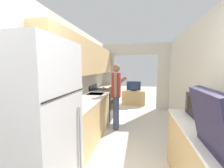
{
  "coord_description": "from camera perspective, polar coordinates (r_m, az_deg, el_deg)",
  "views": [
    {
      "loc": [
        0.17,
        -0.79,
        1.58
      ],
      "look_at": [
        -0.56,
        3.14,
        1.14
      ],
      "focal_mm": 24.0,
      "sensor_mm": 36.0,
      "label": 1
    }
  ],
  "objects": [
    {
      "name": "wall_left",
      "position": [
        3.46,
        -12.83,
        4.93
      ],
      "size": [
        0.38,
        7.45,
        2.5
      ],
      "color": "silver",
      "rests_on": "ground_plane"
    },
    {
      "name": "wall_right",
      "position": [
        2.95,
        32.74,
        -1.2
      ],
      "size": [
        0.06,
        7.45,
        2.5
      ],
      "color": "silver",
      "rests_on": "ground_plane"
    },
    {
      "name": "wall_far_with_doorway",
      "position": [
        5.87,
        8.88,
        4.75
      ],
      "size": [
        2.92,
        0.06,
        2.5
      ],
      "color": "silver",
      "rests_on": "ground_plane"
    },
    {
      "name": "counter_left",
      "position": [
        3.89,
        -6.93,
        -10.65
      ],
      "size": [
        0.62,
        4.02,
        0.91
      ],
      "color": "tan",
      "rests_on": "ground_plane"
    },
    {
      "name": "refrigerator",
      "position": [
        1.79,
        -27.59,
        -15.97
      ],
      "size": [
        0.78,
        0.79,
        1.85
      ],
      "color": "#B7B7BC",
      "rests_on": "ground_plane"
    },
    {
      "name": "range_oven",
      "position": [
        4.68,
        -3.7,
        -7.67
      ],
      "size": [
        0.66,
        0.73,
        1.05
      ],
      "color": "black",
      "rests_on": "ground_plane"
    },
    {
      "name": "person",
      "position": [
        3.83,
        1.62,
        -4.08
      ],
      "size": [
        0.53,
        0.37,
        1.66
      ],
      "rotation": [
        0.0,
        0.0,
        1.57
      ],
      "color": "#384266",
      "rests_on": "ground_plane"
    },
    {
      "name": "microwave",
      "position": [
        2.44,
        31.71,
        -6.99
      ],
      "size": [
        0.37,
        0.44,
        0.31
      ],
      "color": "black",
      "rests_on": "counter_right"
    },
    {
      "name": "book_stack",
      "position": [
        2.05,
        34.77,
        -12.54
      ],
      "size": [
        0.28,
        0.33,
        0.11
      ],
      "color": "gold",
      "rests_on": "counter_right"
    },
    {
      "name": "tv_cabinet",
      "position": [
        6.55,
        8.17,
        -5.1
      ],
      "size": [
        0.98,
        0.42,
        0.61
      ],
      "color": "tan",
      "rests_on": "ground_plane"
    },
    {
      "name": "television",
      "position": [
        6.43,
        8.23,
        -0.83
      ],
      "size": [
        0.59,
        0.16,
        0.39
      ],
      "color": "black",
      "rests_on": "tv_cabinet"
    },
    {
      "name": "knife",
      "position": [
        5.08,
        -3.2,
        -1.35
      ],
      "size": [
        0.13,
        0.33,
        0.02
      ],
      "rotation": [
        0.0,
        0.0,
        0.44
      ],
      "color": "#B7B7BC",
      "rests_on": "counter_left"
    }
  ]
}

